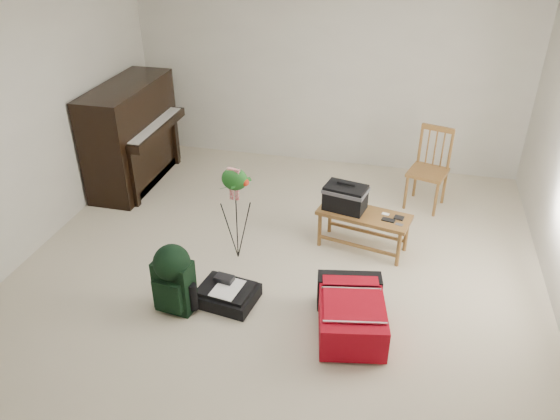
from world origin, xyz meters
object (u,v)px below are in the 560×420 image
(flower_stand, at_px, (236,214))
(piano, at_px, (133,137))
(black_duffel, at_px, (227,294))
(bench, at_px, (350,204))
(green_backpack, at_px, (173,276))
(red_suitcase, at_px, (352,310))
(dining_chair, at_px, (428,169))

(flower_stand, bearing_deg, piano, 155.08)
(piano, bearing_deg, black_duffel, -47.20)
(bench, relative_size, green_backpack, 1.50)
(bench, bearing_deg, black_duffel, -117.29)
(flower_stand, bearing_deg, red_suitcase, -19.08)
(bench, height_order, flower_stand, flower_stand)
(dining_chair, height_order, flower_stand, flower_stand)
(dining_chair, bearing_deg, black_duffel, -111.03)
(dining_chair, bearing_deg, piano, -160.14)
(piano, bearing_deg, red_suitcase, -34.78)
(dining_chair, bearing_deg, flower_stand, -123.22)
(red_suitcase, bearing_deg, bench, 88.04)
(dining_chair, relative_size, red_suitcase, 1.07)
(dining_chair, distance_m, red_suitcase, 2.37)
(green_backpack, relative_size, flower_stand, 0.64)
(red_suitcase, xyz_separation_m, flower_stand, (-1.24, 0.75, 0.32))
(green_backpack, bearing_deg, piano, 130.97)
(piano, relative_size, black_duffel, 2.63)
(dining_chair, bearing_deg, red_suitcase, -87.60)
(bench, bearing_deg, green_backpack, -122.75)
(red_suitcase, height_order, black_duffel, red_suitcase)
(piano, bearing_deg, bench, -17.15)
(dining_chair, distance_m, green_backpack, 3.20)
(red_suitcase, height_order, flower_stand, flower_stand)
(black_duffel, height_order, green_backpack, green_backpack)
(piano, distance_m, bench, 2.92)
(red_suitcase, xyz_separation_m, black_duffel, (-1.13, 0.07, -0.10))
(dining_chair, bearing_deg, bench, -108.52)
(dining_chair, bearing_deg, green_backpack, -114.54)
(piano, relative_size, bench, 1.54)
(green_backpack, bearing_deg, dining_chair, 56.79)
(green_backpack, distance_m, flower_stand, 0.94)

